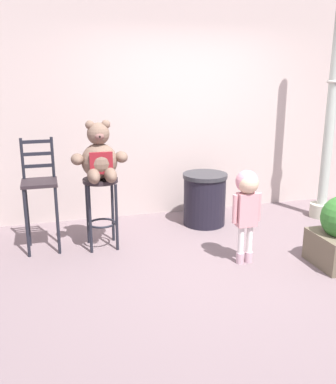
{
  "coord_description": "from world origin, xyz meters",
  "views": [
    {
      "loc": [
        -1.74,
        -3.72,
        1.91
      ],
      "look_at": [
        -0.55,
        0.51,
        0.66
      ],
      "focal_mm": 40.63,
      "sensor_mm": 36.0,
      "label": 1
    }
  ],
  "objects_px": {
    "teddy_bear": "(100,158)",
    "lamppost": "(330,125)",
    "bar_stool_with_teddy": "(101,199)",
    "trash_bin": "(204,199)",
    "child_walking": "(247,197)",
    "bar_chair_empty": "(40,189)"
  },
  "relations": [
    {
      "from": "bar_stool_with_teddy",
      "to": "child_walking",
      "type": "relative_size",
      "value": 0.81
    },
    {
      "from": "lamppost",
      "to": "bar_chair_empty",
      "type": "relative_size",
      "value": 2.52
    },
    {
      "from": "trash_bin",
      "to": "teddy_bear",
      "type": "bearing_deg",
      "value": -162.7
    },
    {
      "from": "bar_stool_with_teddy",
      "to": "trash_bin",
      "type": "xyz_separation_m",
      "value": [
        1.34,
        0.39,
        -0.22
      ]
    },
    {
      "from": "teddy_bear",
      "to": "trash_bin",
      "type": "relative_size",
      "value": 0.95
    },
    {
      "from": "child_walking",
      "to": "trash_bin",
      "type": "relative_size",
      "value": 1.46
    },
    {
      "from": "teddy_bear",
      "to": "lamppost",
      "type": "relative_size",
      "value": 0.2
    },
    {
      "from": "bar_stool_with_teddy",
      "to": "teddy_bear",
      "type": "height_order",
      "value": "teddy_bear"
    },
    {
      "from": "trash_bin",
      "to": "bar_chair_empty",
      "type": "height_order",
      "value": "bar_chair_empty"
    },
    {
      "from": "child_walking",
      "to": "lamppost",
      "type": "relative_size",
      "value": 0.32
    },
    {
      "from": "bar_stool_with_teddy",
      "to": "trash_bin",
      "type": "height_order",
      "value": "bar_stool_with_teddy"
    },
    {
      "from": "lamppost",
      "to": "bar_chair_empty",
      "type": "distance_m",
      "value": 3.63
    },
    {
      "from": "bar_stool_with_teddy",
      "to": "lamppost",
      "type": "height_order",
      "value": "lamppost"
    },
    {
      "from": "teddy_bear",
      "to": "trash_bin",
      "type": "height_order",
      "value": "teddy_bear"
    },
    {
      "from": "trash_bin",
      "to": "lamppost",
      "type": "xyz_separation_m",
      "value": [
        1.61,
        -0.16,
        0.89
      ]
    },
    {
      "from": "bar_stool_with_teddy",
      "to": "child_walking",
      "type": "bearing_deg",
      "value": -30.97
    },
    {
      "from": "teddy_bear",
      "to": "bar_chair_empty",
      "type": "distance_m",
      "value": 0.73
    },
    {
      "from": "lamppost",
      "to": "teddy_bear",
      "type": "bearing_deg",
      "value": -174.92
    },
    {
      "from": "bar_stool_with_teddy",
      "to": "teddy_bear",
      "type": "distance_m",
      "value": 0.46
    },
    {
      "from": "bar_stool_with_teddy",
      "to": "lamppost",
      "type": "bearing_deg",
      "value": 4.49
    },
    {
      "from": "bar_stool_with_teddy",
      "to": "bar_chair_empty",
      "type": "bearing_deg",
      "value": 169.96
    },
    {
      "from": "teddy_bear",
      "to": "lamppost",
      "type": "distance_m",
      "value": 2.97
    }
  ]
}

